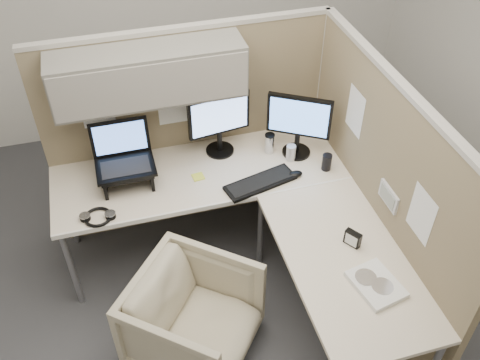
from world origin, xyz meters
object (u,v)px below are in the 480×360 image
object	(u,v)px
keyboard	(260,183)
office_chair	(194,315)
monitor_left	(219,120)
desk	(249,210)

from	to	relation	value
keyboard	office_chair	bearing A→B (deg)	-148.11
keyboard	monitor_left	bearing A→B (deg)	98.45
monitor_left	office_chair	bearing A→B (deg)	-120.89
office_chair	keyboard	distance (m)	0.96
keyboard	desk	bearing A→B (deg)	-140.32
desk	office_chair	size ratio (longest dim) A/B	2.84
desk	monitor_left	distance (m)	0.68
desk	monitor_left	size ratio (longest dim) A/B	4.29
desk	office_chair	xyz separation A→B (m)	(-0.48, -0.45, -0.34)
office_chair	keyboard	size ratio (longest dim) A/B	1.44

